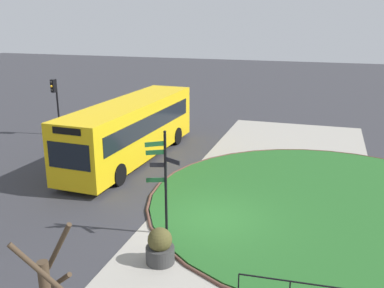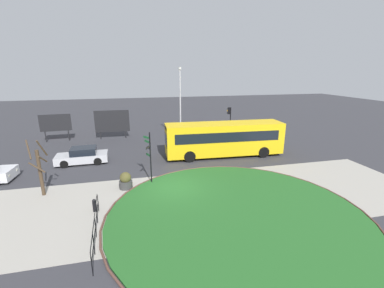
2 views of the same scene
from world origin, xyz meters
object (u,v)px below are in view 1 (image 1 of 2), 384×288
Objects in this scene: traffic_light_near at (55,95)px; planter_near_signpost at (160,247)px; bus_yellow at (131,129)px; signpost_directional at (163,176)px.

planter_near_signpost is (-11.72, -11.46, -2.06)m from traffic_light_near.
bus_yellow is at bearing 78.66° from traffic_light_near.
signpost_directional reaches higher than planter_near_signpost.
traffic_light_near is at bearing 47.52° from signpost_directional.
traffic_light_near is (10.03, 10.95, 0.44)m from signpost_directional.
traffic_light_near reaches higher than bus_yellow.
signpost_directional is at bearing 60.79° from traffic_light_near.
traffic_light_near is at bearing 44.35° from planter_near_signpost.
signpost_directional is at bearing 16.76° from planter_near_signpost.
signpost_directional is 2.40m from planter_near_signpost.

